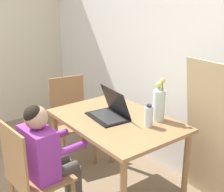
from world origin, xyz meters
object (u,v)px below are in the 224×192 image
Objects in this scene: laptop at (111,111)px; water_bottle at (149,116)px; person_seated at (45,151)px; chair_occupied at (32,177)px; flower_vase at (159,103)px; chair_spare at (71,118)px.

water_bottle is (0.33, 0.12, 0.03)m from laptop.
person_seated is 2.67× the size of laptop.
water_bottle is at bearing 25.57° from laptop.
water_bottle reaches higher than chair_occupied.
flower_vase is 2.01× the size of water_bottle.
water_bottle reaches higher than chair_spare.
chair_occupied is 2.45× the size of flower_vase.
chair_spare is at bearing -179.03° from laptop.
chair_spare is at bearing -44.46° from person_seated.
person_seated is 0.83m from water_bottle.
chair_spare is at bearing -177.24° from water_bottle.
person_seated is 0.96m from flower_vase.
laptop reaches higher than water_bottle.
chair_spare is 1.04m from person_seated.
flower_vase reaches higher than laptop.
chair_spare is 0.87m from laptop.
chair_occupied is 1.00× the size of chair_spare.
laptop is at bearing -137.08° from flower_vase.
water_bottle is at bearing -76.03° from chair_spare.
flower_vase reaches higher than person_seated.
flower_vase is 0.17m from water_bottle.
laptop reaches higher than chair_occupied.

